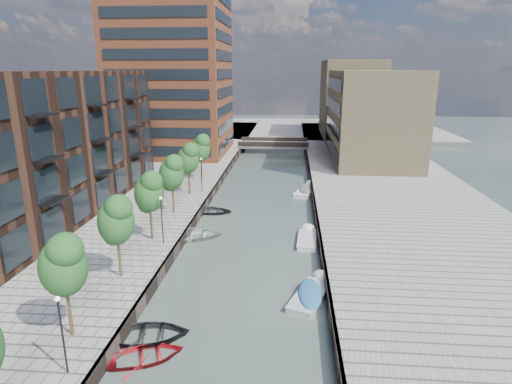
# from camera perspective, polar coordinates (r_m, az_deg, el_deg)

# --- Properties ---
(water) EXTENTS (300.00, 300.00, 0.00)m
(water) POSITION_cam_1_polar(r_m,az_deg,el_deg) (51.10, 0.78, -1.20)
(water) COLOR #38473F
(water) RESTS_ON ground
(quay_right) EXTENTS (20.00, 140.00, 1.00)m
(quay_right) POSITION_cam_1_polar(r_m,az_deg,el_deg) (52.39, 18.52, -1.04)
(quay_right) COLOR gray
(quay_right) RESTS_ON ground
(quay_wall_left) EXTENTS (0.25, 140.00, 1.00)m
(quay_wall_left) POSITION_cam_1_polar(r_m,az_deg,el_deg) (51.71, -5.98, -0.50)
(quay_wall_left) COLOR #332823
(quay_wall_left) RESTS_ON ground
(quay_wall_right) EXTENTS (0.25, 140.00, 1.00)m
(quay_wall_right) POSITION_cam_1_polar(r_m,az_deg,el_deg) (50.91, 7.64, -0.82)
(quay_wall_right) COLOR #332823
(quay_wall_right) RESTS_ON ground
(far_closure) EXTENTS (80.00, 40.00, 1.00)m
(far_closure) POSITION_cam_1_polar(r_m,az_deg,el_deg) (109.72, 3.00, 8.35)
(far_closure) COLOR gray
(far_closure) RESTS_ON ground
(apartment_block) EXTENTS (8.00, 38.00, 14.00)m
(apartment_block) POSITION_cam_1_polar(r_m,az_deg,el_deg) (45.76, -26.14, 5.43)
(apartment_block) COLOR black
(apartment_block) RESTS_ON quay_left
(tower) EXTENTS (18.00, 18.00, 30.00)m
(tower) POSITION_cam_1_polar(r_m,az_deg,el_deg) (76.45, -11.14, 16.40)
(tower) COLOR brown
(tower) RESTS_ON quay_left
(tan_block_near) EXTENTS (12.00, 25.00, 14.00)m
(tan_block_near) POSITION_cam_1_polar(r_m,az_deg,el_deg) (72.16, 15.05, 9.82)
(tan_block_near) COLOR #928159
(tan_block_near) RESTS_ON quay_right
(tan_block_far) EXTENTS (12.00, 20.00, 16.00)m
(tan_block_far) POSITION_cam_1_polar(r_m,az_deg,el_deg) (97.70, 12.47, 12.07)
(tan_block_far) COLOR #928159
(tan_block_far) RESTS_ON quay_right
(bridge) EXTENTS (13.00, 6.00, 1.30)m
(bridge) POSITION_cam_1_polar(r_m,az_deg,el_deg) (81.92, 2.36, 6.37)
(bridge) COLOR gray
(bridge) RESTS_ON ground
(tree_1) EXTENTS (2.50, 2.50, 5.95)m
(tree_1) POSITION_cam_1_polar(r_m,az_deg,el_deg) (25.00, -24.34, -8.65)
(tree_1) COLOR #382619
(tree_1) RESTS_ON quay_left
(tree_2) EXTENTS (2.50, 2.50, 5.95)m
(tree_2) POSITION_cam_1_polar(r_m,az_deg,el_deg) (30.82, -18.20, -3.41)
(tree_2) COLOR #382619
(tree_2) RESTS_ON quay_left
(tree_3) EXTENTS (2.50, 2.50, 5.95)m
(tree_3) POSITION_cam_1_polar(r_m,az_deg,el_deg) (37.04, -14.10, 0.15)
(tree_3) COLOR #382619
(tree_3) RESTS_ON quay_left
(tree_4) EXTENTS (2.50, 2.50, 5.95)m
(tree_4) POSITION_cam_1_polar(r_m,az_deg,el_deg) (43.51, -11.20, 2.67)
(tree_4) COLOR #382619
(tree_4) RESTS_ON quay_left
(tree_5) EXTENTS (2.50, 2.50, 5.95)m
(tree_5) POSITION_cam_1_polar(r_m,az_deg,el_deg) (50.12, -9.05, 4.52)
(tree_5) COLOR #382619
(tree_5) RESTS_ON quay_left
(tree_6) EXTENTS (2.50, 2.50, 5.95)m
(tree_6) POSITION_cam_1_polar(r_m,az_deg,el_deg) (56.82, -7.40, 5.94)
(tree_6) COLOR #382619
(tree_6) RESTS_ON quay_left
(lamp_0) EXTENTS (0.24, 0.24, 4.12)m
(lamp_0) POSITION_cam_1_polar(r_m,az_deg,el_deg) (22.92, -24.52, -16.06)
(lamp_0) COLOR black
(lamp_0) RESTS_ON quay_left
(lamp_1) EXTENTS (0.24, 0.24, 4.12)m
(lamp_1) POSITION_cam_1_polar(r_m,az_deg,el_deg) (36.27, -12.46, -3.05)
(lamp_1) COLOR black
(lamp_1) RESTS_ON quay_left
(lamp_2) EXTENTS (0.24, 0.24, 4.12)m
(lamp_2) POSITION_cam_1_polar(r_m,az_deg,el_deg) (51.16, -7.29, 2.77)
(lamp_2) COLOR black
(lamp_2) RESTS_ON quay_left
(sloop_1) EXTENTS (5.61, 4.48, 1.04)m
(sloop_1) POSITION_cam_1_polar(r_m,az_deg,el_deg) (27.14, -14.28, -18.44)
(sloop_1) COLOR black
(sloop_1) RESTS_ON ground
(sloop_2) EXTENTS (4.93, 4.33, 0.85)m
(sloop_2) POSITION_cam_1_polar(r_m,az_deg,el_deg) (25.62, -14.36, -20.76)
(sloop_2) COLOR #A5121A
(sloop_2) RESTS_ON ground
(sloop_3) EXTENTS (5.89, 4.79, 1.07)m
(sloop_3) POSITION_cam_1_polar(r_m,az_deg,el_deg) (40.44, -8.16, -6.12)
(sloop_3) COLOR silver
(sloop_3) RESTS_ON ground
(sloop_4) EXTENTS (4.73, 3.52, 0.94)m
(sloop_4) POSITION_cam_1_polar(r_m,az_deg,el_deg) (47.17, -5.95, -2.77)
(sloop_4) COLOR black
(sloop_4) RESTS_ON ground
(motorboat_2) EXTENTS (1.93, 4.85, 1.59)m
(motorboat_2) POSITION_cam_1_polar(r_m,az_deg,el_deg) (39.99, 6.82, -6.19)
(motorboat_2) COLOR #BABAB8
(motorboat_2) RESTS_ON ground
(motorboat_3) EXTENTS (3.47, 5.47, 1.73)m
(motorboat_3) POSITION_cam_1_polar(r_m,az_deg,el_deg) (30.66, 7.48, -13.26)
(motorboat_3) COLOR #B1B1AF
(motorboat_3) RESTS_ON ground
(motorboat_4) EXTENTS (3.43, 5.86, 1.85)m
(motorboat_4) POSITION_cam_1_polar(r_m,az_deg,el_deg) (55.00, 6.79, 0.19)
(motorboat_4) COLOR white
(motorboat_4) RESTS_ON ground
(car) EXTENTS (1.58, 3.53, 1.18)m
(car) POSITION_cam_1_polar(r_m,az_deg,el_deg) (74.71, 11.18, 5.28)
(car) COLOR #AFB3B4
(car) RESTS_ON quay_right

